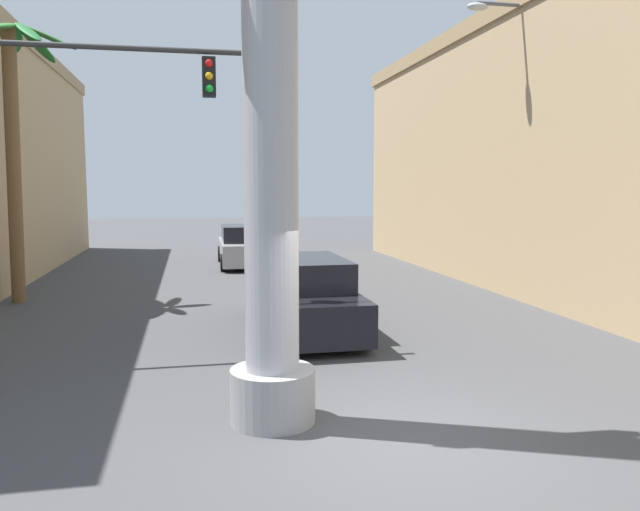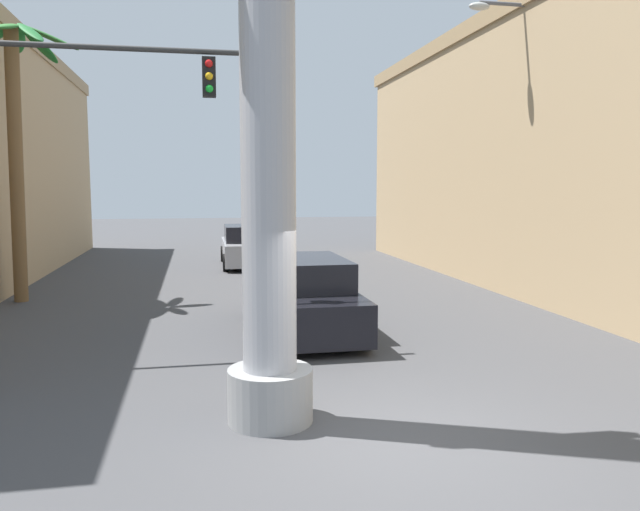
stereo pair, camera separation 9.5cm
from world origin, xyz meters
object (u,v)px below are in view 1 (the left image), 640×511
(car_lead, at_px, (302,297))
(car_far, at_px, (246,247))
(street_lamp, at_px, (530,125))
(traffic_light_mast, at_px, (36,131))
(pedestrian_mid_right, at_px, (540,266))
(palm_tree_mid_left, at_px, (14,123))
(neon_sign_pole, at_px, (270,18))

(car_lead, distance_m, car_far, 11.30)
(street_lamp, distance_m, car_lead, 8.17)
(traffic_light_mast, bearing_deg, pedestrian_mid_right, 13.77)
(car_lead, bearing_deg, street_lamp, 21.53)
(street_lamp, relative_size, palm_tree_mid_left, 1.09)
(street_lamp, bearing_deg, car_far, 128.31)
(car_far, distance_m, pedestrian_mid_right, 11.70)
(neon_sign_pole, height_order, car_lead, neon_sign_pole)
(car_far, bearing_deg, pedestrian_mid_right, -54.56)
(traffic_light_mast, xyz_separation_m, pedestrian_mid_right, (11.43, 2.80, -2.99))
(street_lamp, xyz_separation_m, car_far, (-6.85, 8.67, -3.95))
(street_lamp, xyz_separation_m, pedestrian_mid_right, (-0.07, -0.86, -3.68))
(car_lead, relative_size, pedestrian_mid_right, 2.77)
(car_far, relative_size, pedestrian_mid_right, 2.57)
(car_far, xyz_separation_m, pedestrian_mid_right, (6.79, -9.53, 0.27))
(traffic_light_mast, height_order, car_lead, traffic_light_mast)
(neon_sign_pole, height_order, street_lamp, neon_sign_pole)
(neon_sign_pole, xyz_separation_m, car_far, (1.06, 16.26, -4.35))
(palm_tree_mid_left, distance_m, pedestrian_mid_right, 14.01)
(car_lead, bearing_deg, car_far, 91.00)
(traffic_light_mast, height_order, car_far, traffic_light_mast)
(car_far, bearing_deg, neon_sign_pole, -93.72)
(street_lamp, relative_size, car_far, 1.79)
(traffic_light_mast, xyz_separation_m, car_far, (4.64, 12.33, -3.26))
(car_lead, distance_m, pedestrian_mid_right, 6.83)
(neon_sign_pole, relative_size, car_far, 2.48)
(traffic_light_mast, distance_m, car_far, 13.58)
(neon_sign_pole, distance_m, car_lead, 6.72)
(car_far, bearing_deg, traffic_light_mast, -110.63)
(street_lamp, distance_m, car_far, 11.74)
(palm_tree_mid_left, bearing_deg, car_far, 45.82)
(neon_sign_pole, relative_size, traffic_light_mast, 1.91)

